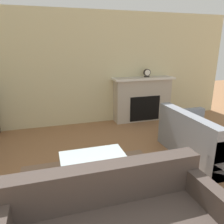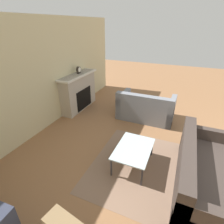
% 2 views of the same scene
% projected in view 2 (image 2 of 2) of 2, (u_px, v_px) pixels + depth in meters
% --- Properties ---
extents(wall_back, '(8.59, 0.06, 2.70)m').
position_uv_depth(wall_back, '(19.00, 84.00, 3.74)').
color(wall_back, beige).
rests_on(wall_back, ground_plane).
extents(area_rug, '(2.12, 1.84, 0.00)m').
position_uv_depth(area_rug, '(140.00, 167.00, 3.44)').
color(area_rug, '#896B56').
rests_on(area_rug, ground_plane).
extents(fireplace, '(1.60, 0.42, 1.13)m').
position_uv_depth(fireplace, '(79.00, 91.00, 5.55)').
color(fireplace, '#BCB2A3').
rests_on(fireplace, ground_plane).
extents(couch_sectional, '(1.98, 0.88, 0.82)m').
position_uv_depth(couch_sectional, '(202.00, 175.00, 2.88)').
color(couch_sectional, '#3D332D').
rests_on(couch_sectional, ground_plane).
extents(couch_loveseat, '(0.98, 1.57, 0.82)m').
position_uv_depth(couch_loveseat, '(146.00, 109.00, 5.10)').
color(couch_loveseat, gray).
rests_on(couch_loveseat, ground_plane).
extents(coffee_table, '(0.92, 0.64, 0.41)m').
position_uv_depth(coffee_table, '(134.00, 150.00, 3.33)').
color(coffee_table, '#333338').
rests_on(coffee_table, ground_plane).
extents(mantel_clock, '(0.18, 0.07, 0.21)m').
position_uv_depth(mantel_clock, '(79.00, 70.00, 5.34)').
color(mantel_clock, '#28231E').
rests_on(mantel_clock, fireplace).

